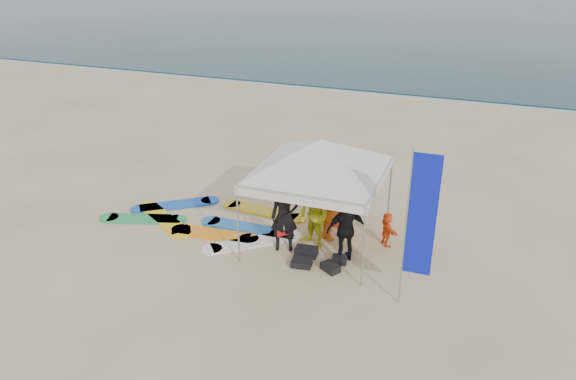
% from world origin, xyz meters
% --- Properties ---
extents(ground, '(120.00, 120.00, 0.00)m').
position_xyz_m(ground, '(0.00, 0.00, 0.00)').
color(ground, beige).
rests_on(ground, ground).
extents(ocean, '(160.00, 84.00, 0.08)m').
position_xyz_m(ocean, '(0.00, 60.00, 0.04)').
color(ocean, '#0C2633').
rests_on(ocean, ground).
extents(shoreline_foam, '(160.00, 1.20, 0.01)m').
position_xyz_m(shoreline_foam, '(0.00, 18.20, 0.00)').
color(shoreline_foam, silver).
rests_on(shoreline_foam, ground).
extents(person_black_a, '(0.80, 0.66, 1.90)m').
position_xyz_m(person_black_a, '(-0.19, 1.57, 0.95)').
color(person_black_a, black).
rests_on(person_black_a, ground).
extents(person_yellow, '(1.09, 1.01, 1.80)m').
position_xyz_m(person_yellow, '(0.48, 1.94, 0.90)').
color(person_yellow, gold).
rests_on(person_yellow, ground).
extents(person_orange_a, '(1.24, 1.12, 1.67)m').
position_xyz_m(person_orange_a, '(0.75, 2.48, 0.83)').
color(person_orange_a, '#CD5612').
rests_on(person_orange_a, ground).
extents(person_black_b, '(1.07, 0.89, 1.72)m').
position_xyz_m(person_black_b, '(1.42, 1.61, 0.86)').
color(person_black_b, black).
rests_on(person_black_b, ground).
extents(person_orange_b, '(0.88, 0.57, 1.79)m').
position_xyz_m(person_orange_b, '(0.77, 3.30, 0.90)').
color(person_orange_b, red).
rests_on(person_orange_b, ground).
extents(person_seated, '(0.70, 0.86, 0.92)m').
position_xyz_m(person_seated, '(2.25, 2.70, 0.46)').
color(person_seated, '#FF5216').
rests_on(person_seated, ground).
extents(canopy_tent, '(4.41, 4.41, 3.32)m').
position_xyz_m(canopy_tent, '(0.52, 2.17, 2.90)').
color(canopy_tent, '#A5A5A8').
rests_on(canopy_tent, ground).
extents(feather_flag, '(0.62, 0.04, 3.69)m').
position_xyz_m(feather_flag, '(3.29, 0.25, 2.17)').
color(feather_flag, '#A5A5A8').
rests_on(feather_flag, ground).
extents(marker_pennant, '(0.28, 0.28, 0.64)m').
position_xyz_m(marker_pennant, '(-0.18, 1.50, 0.49)').
color(marker_pennant, '#A5A5A8').
rests_on(marker_pennant, ground).
extents(gear_pile, '(1.37, 0.92, 0.22)m').
position_xyz_m(gear_pile, '(0.76, 1.21, 0.10)').
color(gear_pile, black).
rests_on(gear_pile, ground).
extents(surfboard_spread, '(5.52, 3.06, 0.07)m').
position_xyz_m(surfboard_spread, '(-2.72, 2.15, 0.04)').
color(surfboard_spread, blue).
rests_on(surfboard_spread, ground).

